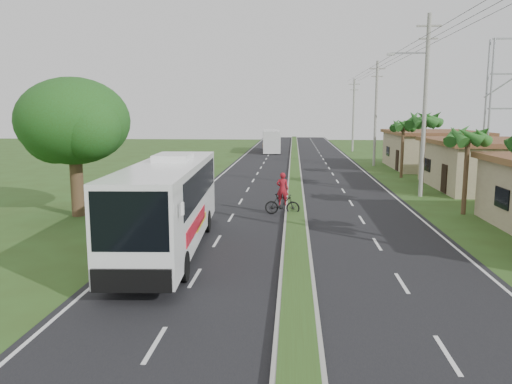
{
  "coord_description": "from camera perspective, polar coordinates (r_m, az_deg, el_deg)",
  "views": [
    {
      "loc": [
        -0.16,
        -16.27,
        5.64
      ],
      "look_at": [
        -1.97,
        7.78,
        1.8
      ],
      "focal_mm": 35.0,
      "sensor_mm": 36.0,
      "label": 1
    }
  ],
  "objects": [
    {
      "name": "palm_verge_c",
      "position": [
        36.4,
        18.73,
        7.76
      ],
      "size": [
        2.4,
        2.4,
        5.85
      ],
      "color": "#473321",
      "rests_on": "ground"
    },
    {
      "name": "utility_pole_d",
      "position": [
        74.78,
        11.08,
        8.72
      ],
      "size": [
        1.6,
        0.28,
        10.5
      ],
      "color": "gray",
      "rests_on": "ground"
    },
    {
      "name": "palm_verge_b",
      "position": [
        29.87,
        23.09,
        5.87
      ],
      "size": [
        2.4,
        2.4,
        5.05
      ],
      "color": "#473321",
      "rests_on": "ground"
    },
    {
      "name": "shop_far",
      "position": [
        54.28,
        19.47,
        4.62
      ],
      "size": [
        8.6,
        11.6,
        3.82
      ],
      "color": "#9A8968",
      "rests_on": "ground"
    },
    {
      "name": "shade_tree",
      "position": [
        28.88,
        -20.31,
        7.28
      ],
      "size": [
        6.3,
        6.0,
        7.54
      ],
      "color": "#473321",
      "rests_on": "ground"
    },
    {
      "name": "coach_bus_far",
      "position": [
        72.7,
        1.74,
        6.01
      ],
      "size": [
        3.01,
        10.92,
        3.15
      ],
      "rotation": [
        0.0,
        0.0,
        0.06
      ],
      "color": "silver",
      "rests_on": "ground"
    },
    {
      "name": "coach_bus_main",
      "position": [
        20.67,
        -9.88,
        -0.8
      ],
      "size": [
        3.27,
        12.25,
        3.92
      ],
      "rotation": [
        0.0,
        0.0,
        0.06
      ],
      "color": "white",
      "rests_on": "ground"
    },
    {
      "name": "palm_verge_d",
      "position": [
        45.29,
        16.49,
        7.3
      ],
      "size": [
        2.4,
        2.4,
        5.25
      ],
      "color": "#473321",
      "rests_on": "ground"
    },
    {
      "name": "road_asphalt",
      "position": [
        36.71,
        4.5,
        0.2
      ],
      "size": [
        14.0,
        160.0,
        0.02
      ],
      "primitive_type": "cube",
      "color": "black",
      "rests_on": "ground"
    },
    {
      "name": "utility_pole_b",
      "position": [
        35.35,
        18.7,
        9.58
      ],
      "size": [
        3.2,
        0.28,
        12.0
      ],
      "color": "gray",
      "rests_on": "ground"
    },
    {
      "name": "utility_pole_c",
      "position": [
        54.96,
        13.53,
        8.84
      ],
      "size": [
        1.6,
        0.28,
        11.0
      ],
      "color": "gray",
      "rests_on": "ground"
    },
    {
      "name": "lane_edge_right",
      "position": [
        37.34,
        14.83,
        0.06
      ],
      "size": [
        0.12,
        160.0,
        0.01
      ],
      "primitive_type": "cube",
      "color": "silver",
      "rests_on": "ground"
    },
    {
      "name": "motorcyclist",
      "position": [
        27.77,
        3.03,
        -0.9
      ],
      "size": [
        1.99,
        0.71,
        2.39
      ],
      "rotation": [
        0.0,
        0.0,
        -0.08
      ],
      "color": "black",
      "rests_on": "ground"
    },
    {
      "name": "median_strip",
      "position": [
        36.69,
        4.5,
        0.34
      ],
      "size": [
        1.2,
        160.0,
        0.18
      ],
      "color": "gray",
      "rests_on": "ground"
    },
    {
      "name": "ground",
      "position": [
        17.22,
        4.68,
        -10.11
      ],
      "size": [
        180.0,
        180.0,
        0.0
      ],
      "primitive_type": "plane",
      "color": "#30471A",
      "rests_on": "ground"
    },
    {
      "name": "lane_edge_left",
      "position": [
        37.29,
        -5.85,
        0.3
      ],
      "size": [
        0.12,
        160.0,
        0.01
      ],
      "primitive_type": "cube",
      "color": "silver",
      "rests_on": "ground"
    },
    {
      "name": "shop_mid",
      "position": [
        40.98,
        24.52,
        2.94
      ],
      "size": [
        7.6,
        10.6,
        3.67
      ],
      "color": "#9A8968",
      "rests_on": "ground"
    }
  ]
}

